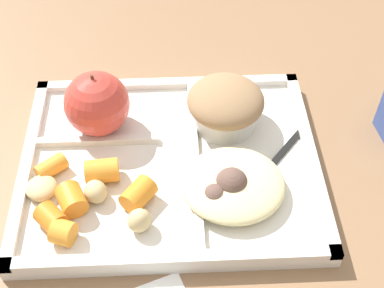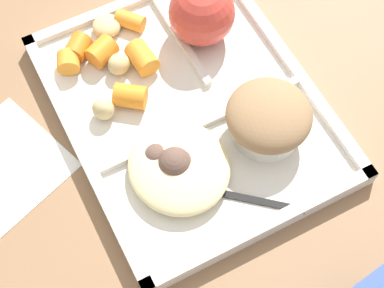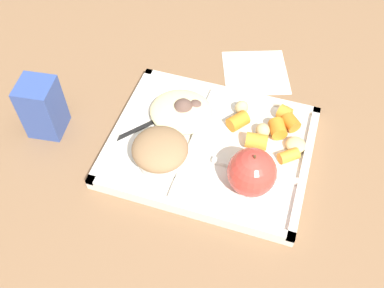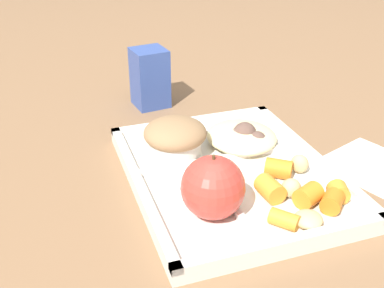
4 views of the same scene
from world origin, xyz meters
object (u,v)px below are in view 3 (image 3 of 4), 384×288
Objects in this scene: milk_carton at (42,107)px; bran_muffin at (160,152)px; lunch_tray at (210,147)px; green_apple at (252,172)px; plastic_fork at (158,120)px.

bran_muffin is at bearing 167.44° from milk_carton.
green_apple is (-0.08, 0.06, 0.04)m from lunch_tray.
green_apple is at bearing -180.00° from bran_muffin.
milk_carton is (0.19, 0.06, 0.04)m from plastic_fork.
bran_muffin is 0.85× the size of milk_carton.
bran_muffin is 0.10m from plastic_fork.
plastic_fork is at bearing -24.12° from green_apple.
bran_muffin is (0.07, 0.06, 0.04)m from lunch_tray.
milk_carton reaches higher than lunch_tray.
lunch_tray is 4.12× the size of green_apple.
lunch_tray is at bearing -179.87° from milk_carton.
lunch_tray is 0.11m from plastic_fork.
milk_carton reaches higher than plastic_fork.
lunch_tray is at bearing -35.31° from green_apple.
milk_carton is at bearing -3.06° from green_apple.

